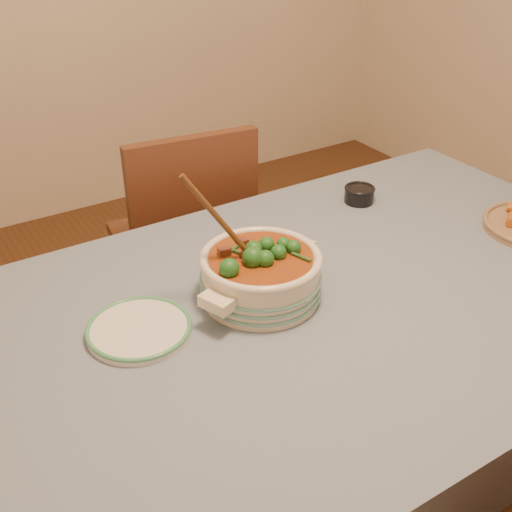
{
  "coord_description": "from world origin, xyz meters",
  "views": [
    {
      "loc": [
        -0.84,
        -0.96,
        1.61
      ],
      "look_at": [
        -0.17,
        0.1,
        0.85
      ],
      "focal_mm": 45.0,
      "sensor_mm": 36.0,
      "label": 1
    }
  ],
  "objects": [
    {
      "name": "chair_far",
      "position": [
        -0.01,
        0.81,
        0.52
      ],
      "size": [
        0.48,
        0.48,
        0.92
      ],
      "rotation": [
        0.0,
        0.0,
        3.02
      ],
      "color": "#592D1B",
      "rests_on": "floor"
    },
    {
      "name": "stew_casserole",
      "position": [
        -0.17,
        0.08,
        0.83
      ],
      "size": [
        0.35,
        0.35,
        0.33
      ],
      "rotation": [
        0.0,
        0.0,
        0.35
      ],
      "color": "beige",
      "rests_on": "dining_table"
    },
    {
      "name": "white_plate",
      "position": [
        -0.47,
        0.1,
        0.77
      ],
      "size": [
        0.26,
        0.26,
        0.02
      ],
      "rotation": [
        0.0,
        0.0,
        -0.17
      ],
      "color": "silver",
      "rests_on": "dining_table"
    },
    {
      "name": "floor",
      "position": [
        0.0,
        0.0,
        0.0
      ],
      "size": [
        4.5,
        4.5,
        0.0
      ],
      "primitive_type": "plane",
      "color": "#4D2C16",
      "rests_on": "ground"
    },
    {
      "name": "dining_table",
      "position": [
        0.0,
        0.0,
        0.66
      ],
      "size": [
        1.68,
        1.08,
        0.76
      ],
      "color": "brown",
      "rests_on": "floor"
    },
    {
      "name": "condiment_bowl",
      "position": [
        0.35,
        0.34,
        0.78
      ],
      "size": [
        0.1,
        0.1,
        0.05
      ],
      "rotation": [
        0.0,
        0.0,
        -0.11
      ],
      "color": "black",
      "rests_on": "dining_table"
    }
  ]
}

